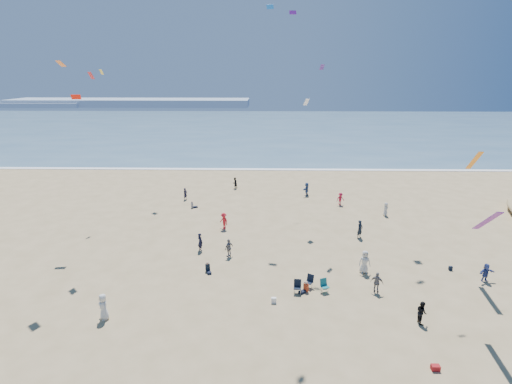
{
  "coord_description": "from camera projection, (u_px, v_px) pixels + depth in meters",
  "views": [
    {
      "loc": [
        2.57,
        -18.31,
        15.3
      ],
      "look_at": [
        2.0,
        8.0,
        7.35
      ],
      "focal_mm": 28.0,
      "sensor_mm": 36.0,
      "label": 1
    }
  ],
  "objects": [
    {
      "name": "headland_near",
      "position": [
        40.0,
        105.0,
        181.72
      ],
      "size": [
        40.0,
        14.0,
        2.0
      ],
      "primitive_type": "cube",
      "color": "#7A8EA8",
      "rests_on": "ground"
    },
    {
      "name": "chair_cluster",
      "position": [
        310.0,
        285.0,
        28.87
      ],
      "size": [
        2.72,
        1.55,
        1.0
      ],
      "color": "black",
      "rests_on": "ground"
    },
    {
      "name": "ocean",
      "position": [
        256.0,
        128.0,
        112.92
      ],
      "size": [
        220.0,
        100.0,
        0.06
      ],
      "primitive_type": "cube",
      "color": "#476B84",
      "rests_on": "ground"
    },
    {
      "name": "cooler",
      "position": [
        435.0,
        368.0,
        21.3
      ],
      "size": [
        0.45,
        0.3,
        0.3
      ],
      "primitive_type": "cube",
      "color": "maroon",
      "rests_on": "ground"
    },
    {
      "name": "surf_line",
      "position": [
        249.0,
        169.0,
        65.06
      ],
      "size": [
        220.0,
        1.2,
        0.08
      ],
      "primitive_type": "cube",
      "color": "white",
      "rests_on": "ground"
    },
    {
      "name": "black_backpack",
      "position": [
        325.0,
        285.0,
        29.43
      ],
      "size": [
        0.3,
        0.22,
        0.38
      ],
      "primitive_type": "cube",
      "color": "black",
      "rests_on": "ground"
    },
    {
      "name": "navy_bag",
      "position": [
        450.0,
        268.0,
        32.03
      ],
      "size": [
        0.28,
        0.18,
        0.34
      ],
      "primitive_type": "cube",
      "color": "black",
      "rests_on": "ground"
    },
    {
      "name": "ground",
      "position": [
        217.0,
        361.0,
        22.0
      ],
      "size": [
        220.0,
        220.0,
        0.0
      ],
      "primitive_type": "plane",
      "color": "tan",
      "rests_on": "ground"
    },
    {
      "name": "standing_flyers",
      "position": [
        288.0,
        236.0,
        36.59
      ],
      "size": [
        29.1,
        39.65,
        1.86
      ],
      "color": "#AD1834",
      "rests_on": "ground"
    },
    {
      "name": "headland_far",
      "position": [
        131.0,
        102.0,
        185.5
      ],
      "size": [
        110.0,
        20.0,
        3.2
      ],
      "primitive_type": "cube",
      "color": "#7A8EA8",
      "rests_on": "ground"
    },
    {
      "name": "white_tote",
      "position": [
        274.0,
        300.0,
        27.49
      ],
      "size": [
        0.35,
        0.2,
        0.4
      ],
      "primitive_type": "cube",
      "color": "white",
      "rests_on": "ground"
    },
    {
      "name": "kites_aloft",
      "position": [
        359.0,
        72.0,
        29.44
      ],
      "size": [
        39.34,
        42.39,
        29.25
      ],
      "color": "orange",
      "rests_on": "ground"
    },
    {
      "name": "seated_group",
      "position": [
        239.0,
        288.0,
        28.62
      ],
      "size": [
        12.47,
        31.91,
        0.84
      ],
      "color": "white",
      "rests_on": "ground"
    }
  ]
}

